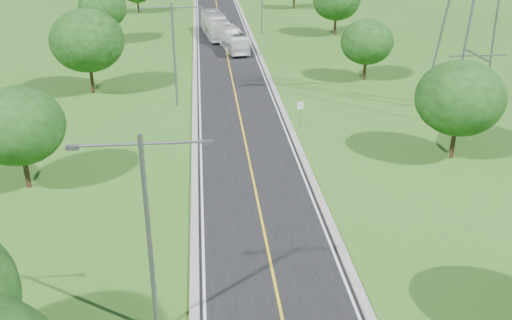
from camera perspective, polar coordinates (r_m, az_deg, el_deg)
The scene contains 15 objects.
ground at distance 72.10m, azimuth -2.71°, elevation 9.47°, with size 260.00×260.00×0.00m, color #2F5718.
road at distance 77.90m, azimuth -2.95°, elevation 10.62°, with size 8.00×150.00×0.06m, color black.
curb_left at distance 77.81m, azimuth -6.13°, elevation 10.56°, with size 0.50×150.00×0.22m, color gray.
curb_right at distance 78.18m, azimuth 0.22°, elevation 10.77°, with size 0.50×150.00×0.22m, color gray.
speed_limit_sign at distance 51.23m, azimuth 4.44°, elevation 5.03°, with size 0.55×0.09×2.40m.
streetlight_near_left at distance 25.12m, azimuth -10.79°, elevation -6.11°, with size 5.90×0.25×10.00m.
streetlight_mid_left at distance 56.09m, azimuth -8.23°, elevation 11.19°, with size 5.90×0.25×10.00m.
tree_lb at distance 42.01m, azimuth -22.69°, elevation 3.16°, with size 6.30×6.30×7.33m.
tree_lc at distance 62.08m, azimuth -16.53°, elevation 11.37°, with size 7.56×7.56×8.79m.
tree_ld at distance 85.78m, azimuth -15.10°, elevation 14.48°, with size 6.72×6.72×7.82m.
tree_rb at distance 46.13m, azimuth 19.71°, elevation 5.85°, with size 6.72×6.72×7.82m.
tree_rc at distance 65.83m, azimuth 11.03°, elevation 11.50°, with size 5.88×5.88×6.84m.
tree_rd at distance 88.99m, azimuth 8.06°, elevation 15.59°, with size 7.14×7.14×8.30m.
bus_outbound at distance 79.12m, azimuth -2.33°, elevation 11.93°, with size 2.39×10.22×2.85m, color white.
bus_inbound at distance 87.81m, azimuth -4.10°, elevation 13.31°, with size 2.83×12.11×3.37m, color white.
Camera 1 is at (-3.41, -9.60, 18.51)m, focal length 40.00 mm.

